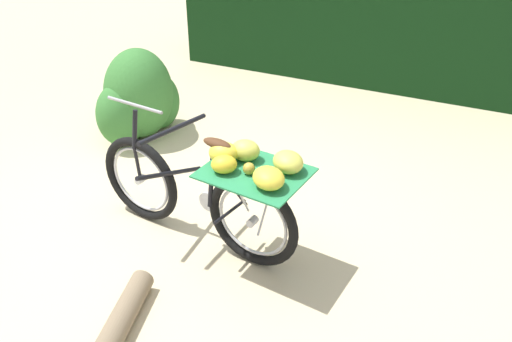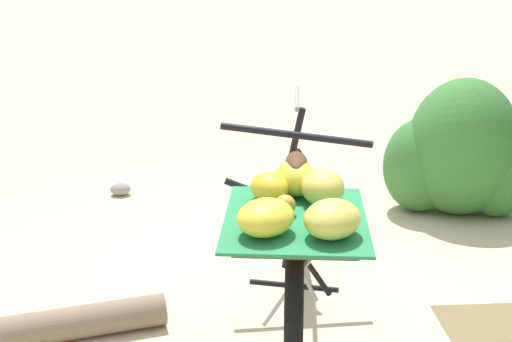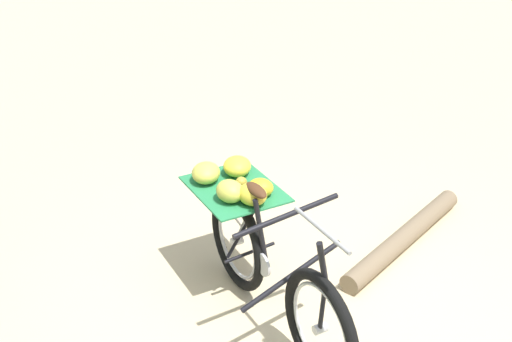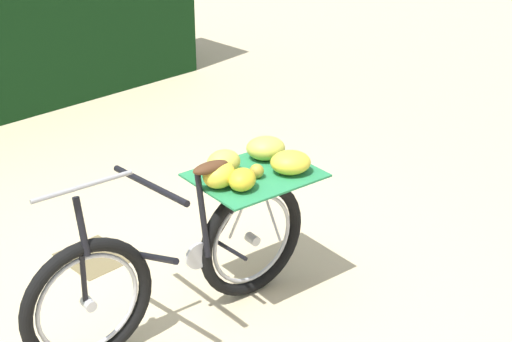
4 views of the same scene
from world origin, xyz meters
name	(u,v)px [view 1 (image 1 of 4)]	position (x,y,z in m)	size (l,w,h in m)	color
ground_plane	(180,219)	(0.00, 0.00, 0.00)	(60.00, 60.00, 0.00)	beige
bicycle	(208,189)	(-0.17, -0.39, 0.50)	(0.75, 1.80, 1.03)	black
shrub_cluster	(139,99)	(1.12, 1.16, 0.41)	(0.98, 0.67, 0.93)	#387533
leaf_litter_patch	(253,181)	(0.78, -0.29, 0.00)	(0.44, 0.36, 0.01)	olive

